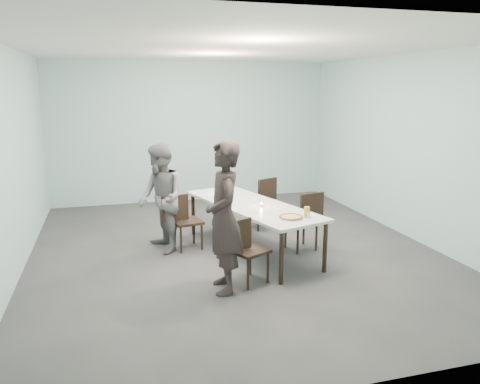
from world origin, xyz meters
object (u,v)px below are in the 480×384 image
object	(u,v)px
table	(252,207)
pizza	(291,217)
water_tumbler	(307,214)
tealight	(261,205)
chair_near_left	(244,247)
chair_near_right	(306,217)
diner_far	(161,198)
beer_glass	(307,212)
chair_far_left	(182,218)
diner_near	(224,218)
amber_tumbler	(223,194)
side_plate	(276,209)
chair_far_right	(263,200)

from	to	relation	value
table	pizza	distance (m)	0.95
water_tumbler	tealight	world-z (taller)	water_tumbler
chair_near_left	chair_near_right	bearing A→B (deg)	14.16
chair_near_left	diner_far	bearing A→B (deg)	94.49
beer_glass	tealight	bearing A→B (deg)	118.43
chair_far_left	diner_far	world-z (taller)	diner_far
chair_near_right	diner_near	distance (m)	2.00
chair_near_right	amber_tumbler	size ratio (longest dim) A/B	10.88
tealight	chair_near_right	bearing A→B (deg)	7.73
diner_far	water_tumbler	bearing A→B (deg)	41.77
pizza	tealight	xyz separation A→B (m)	(-0.18, 0.72, 0.00)
chair_far_left	table	bearing A→B (deg)	-32.36
amber_tumbler	beer_glass	bearing A→B (deg)	-62.73
water_tumbler	chair_far_left	bearing A→B (deg)	138.43
table	amber_tumbler	distance (m)	0.66
beer_glass	side_plate	bearing A→B (deg)	115.71
chair_far_left	diner_near	size ratio (longest dim) A/B	0.47
chair_near_right	water_tumbler	world-z (taller)	chair_near_right
chair_far_right	tealight	bearing A→B (deg)	47.72
chair_near_right	chair_far_right	bearing A→B (deg)	-89.18
beer_glass	water_tumbler	world-z (taller)	beer_glass
water_tumbler	diner_near	bearing A→B (deg)	-165.79
chair_near_right	beer_glass	size ratio (longest dim) A/B	5.80
chair_far_right	tealight	world-z (taller)	chair_far_right
water_tumbler	beer_glass	bearing A→B (deg)	169.66
chair_near_right	diner_near	xyz separation A→B (m)	(-1.58, -1.15, 0.43)
chair_far_right	side_plate	distance (m)	1.65
chair_near_left	diner_near	xyz separation A→B (m)	(-0.29, -0.10, 0.43)
diner_far	chair_far_left	bearing A→B (deg)	77.60
table	chair_far_left	xyz separation A→B (m)	(-1.00, 0.39, -0.19)
beer_glass	tealight	distance (m)	0.84
amber_tumbler	chair_far_right	bearing A→B (deg)	34.37
beer_glass	diner_far	bearing A→B (deg)	143.60
chair_near_left	side_plate	distance (m)	1.03
table	beer_glass	size ratio (longest dim) A/B	18.33
tealight	amber_tumbler	distance (m)	0.87
pizza	tealight	size ratio (longest dim) A/B	6.07
diner_far	tealight	distance (m)	1.51
diner_far	water_tumbler	distance (m)	2.24
chair_far_left	tealight	xyz separation A→B (m)	(1.08, -0.59, 0.27)
chair_near_right	diner_near	world-z (taller)	diner_near
diner_far	chair_near_left	bearing A→B (deg)	17.40
chair_far_left	diner_far	distance (m)	0.45
chair_far_left	diner_near	xyz separation A→B (m)	(0.26, -1.63, 0.43)
chair_near_left	side_plate	world-z (taller)	chair_near_left
chair_far_left	chair_near_right	size ratio (longest dim) A/B	1.00
side_plate	tealight	xyz separation A→B (m)	(-0.15, 0.22, 0.02)
pizza	amber_tumbler	xyz separation A→B (m)	(-0.56, 1.50, 0.02)
diner_far	beer_glass	bearing A→B (deg)	41.67
diner_far	tealight	bearing A→B (deg)	55.22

